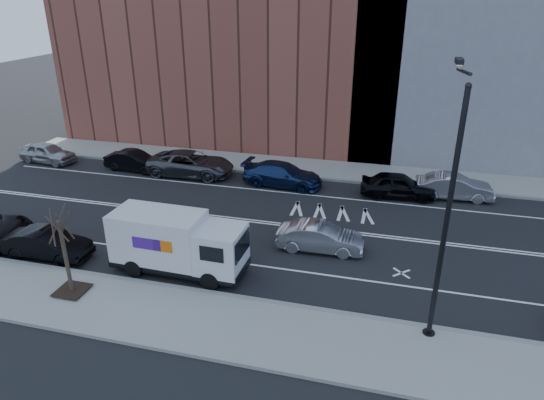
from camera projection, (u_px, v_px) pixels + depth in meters
The scene contains 17 objects.
ground at pixel (286, 225), 25.64m from camera, with size 120.00×120.00×0.00m, color black.
sidewalk_near at pixel (231, 327), 17.82m from camera, with size 44.00×3.60×0.15m, color gray.
sidewalk_far at pixel (315, 169), 33.40m from camera, with size 44.00×3.60×0.15m, color gray.
curb_near at pixel (246, 299), 19.41m from camera, with size 44.00×0.25×0.17m, color gray.
curb_far at pixel (310, 178), 31.81m from camera, with size 44.00×0.25×0.17m, color gray.
road_markings at pixel (286, 225), 25.64m from camera, with size 40.00×8.60×0.01m, color white, non-canonical shape.
streetlight at pixel (448, 203), 15.85m from camera, with size 0.44×4.02×9.34m.
street_tree at pixel (67, 264), 19.25m from camera, with size 1.20×1.20×3.75m.
fedex_van at pixel (177, 243), 20.94m from camera, with size 5.99×2.24×2.71m.
far_parked_a at pixel (47, 153), 34.59m from camera, with size 1.68×4.18×1.42m, color #9D9DA2.
far_parked_b at pixel (135, 161), 33.06m from camera, with size 1.43×4.10×1.35m, color black.
far_parked_c at pixel (191, 164), 32.20m from camera, with size 2.63×5.71×1.59m, color #47494E.
far_parked_d at pixel (283, 174), 30.50m from camera, with size 2.05×5.05×1.47m, color navy.
far_parked_e at pixel (398, 185), 28.79m from camera, with size 1.77×4.40×1.50m, color black.
far_parked_f at pixel (454, 187), 28.63m from camera, with size 1.54×4.42×1.46m, color #9E9DA2.
driving_sedan at pixel (320, 237), 22.96m from camera, with size 1.42×4.08×1.35m, color #AEAEB3.
near_parked_rear_a at pixel (47, 244), 22.36m from camera, with size 1.43×4.10×1.35m, color black.
Camera 1 is at (5.11, -22.38, 11.54)m, focal length 32.00 mm.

